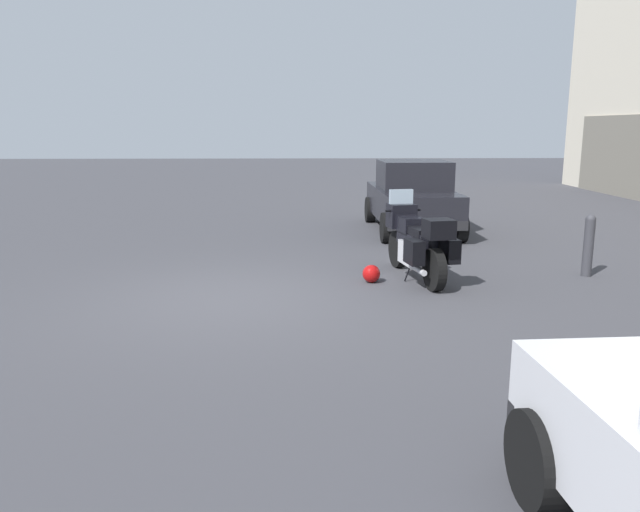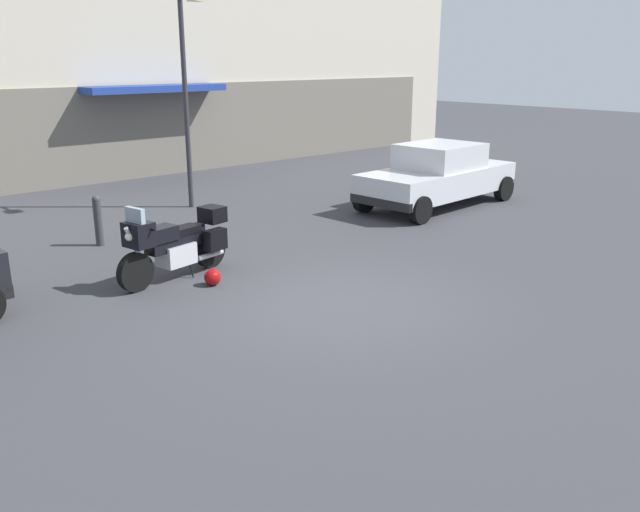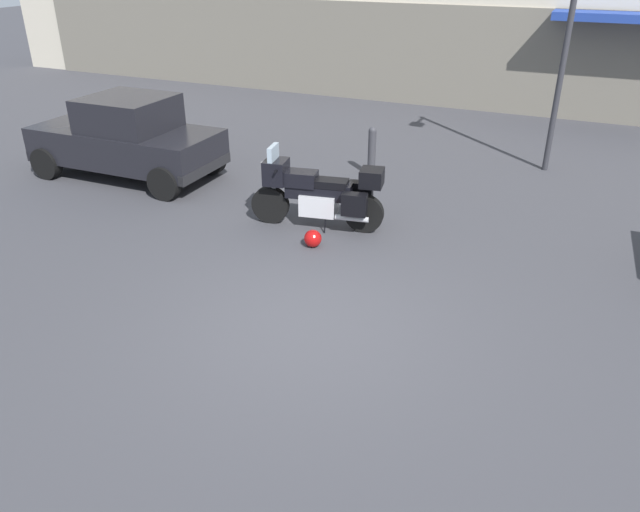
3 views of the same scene
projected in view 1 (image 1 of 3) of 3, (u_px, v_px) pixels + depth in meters
ground_plane at (233, 300)px, 8.67m from camera, size 80.00×80.00×0.00m
motorcycle at (416, 241)px, 9.75m from camera, size 2.25×0.95×1.36m
helmet at (371, 274)px, 9.61m from camera, size 0.28×0.28×0.28m
car_hatchback_near at (412, 197)px, 14.19m from camera, size 3.89×1.81×1.64m
bollard_curbside at (589, 244)px, 9.95m from camera, size 0.16×0.16×1.02m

